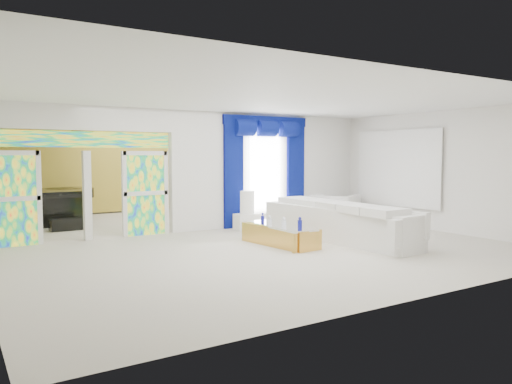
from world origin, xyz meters
TOP-DOWN VIEW (x-y plane):
  - floor at (0.00, 0.00)m, footprint 12.00×12.00m
  - dividing_wall at (2.15, 1.00)m, footprint 5.70×0.18m
  - dividing_header at (-2.85, 1.00)m, footprint 4.30×0.18m
  - stained_panel_left at (-4.28, 1.00)m, footprint 0.95×0.04m
  - stained_panel_right at (-1.42, 1.00)m, footprint 0.95×0.04m
  - stained_transom at (-2.85, 1.00)m, footprint 4.00×0.05m
  - window_pane at (1.90, 0.90)m, footprint 1.00×0.02m
  - blue_drape_left at (0.90, 0.87)m, footprint 0.55×0.10m
  - blue_drape_right at (2.90, 0.87)m, footprint 0.55×0.10m
  - blue_pelmet at (1.90, 0.87)m, footprint 2.60×0.12m
  - wall_mirror at (4.94, -1.00)m, footprint 0.04×2.70m
  - gold_curtains at (0.00, 5.90)m, footprint 9.70×0.12m
  - white_sofa at (1.88, -2.09)m, footprint 1.29×4.01m
  - coffee_table at (0.53, -1.79)m, footprint 0.83×1.92m
  - console_table at (1.35, 0.43)m, footprint 1.23×0.41m
  - table_lamp at (1.05, 0.43)m, footprint 0.36×0.36m
  - armchair at (4.04, 0.46)m, footprint 1.48×1.55m
  - grand_piano at (-2.84, 4.36)m, footprint 1.51×1.92m
  - piano_bench at (-2.84, 2.76)m, footprint 0.93×0.40m
  - chandelier at (-2.30, 3.40)m, footprint 0.60×0.60m
  - decanters at (0.51, -1.83)m, footprint 0.22×1.32m

SIDE VIEW (x-z plane):
  - floor at x=0.00m, z-range 0.00..0.00m
  - piano_bench at x=-2.84m, z-range 0.00..0.30m
  - console_table at x=1.35m, z-range 0.00..0.41m
  - coffee_table at x=0.53m, z-range 0.00..0.41m
  - white_sofa at x=1.88m, z-range 0.00..0.75m
  - armchair at x=4.04m, z-range 0.00..0.78m
  - grand_piano at x=-2.84m, z-range 0.00..0.93m
  - decanters at x=0.51m, z-range 0.40..0.58m
  - table_lamp at x=1.05m, z-range 0.41..0.99m
  - stained_panel_left at x=-4.28m, z-range 0.00..2.00m
  - stained_panel_right at x=-1.42m, z-range 0.00..2.00m
  - blue_drape_left at x=0.90m, z-range 0.00..2.80m
  - blue_drape_right at x=2.90m, z-range 0.00..2.80m
  - window_pane at x=1.90m, z-range 0.30..2.60m
  - dividing_wall at x=2.15m, z-range 0.00..3.00m
  - gold_curtains at x=0.00m, z-range 0.05..2.95m
  - wall_mirror at x=4.94m, z-range 0.60..2.50m
  - stained_transom at x=-2.85m, z-range 2.08..2.42m
  - chandelier at x=-2.30m, z-range 2.35..2.95m
  - dividing_header at x=-2.85m, z-range 2.45..3.00m
  - blue_pelmet at x=1.90m, z-range 2.69..2.94m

